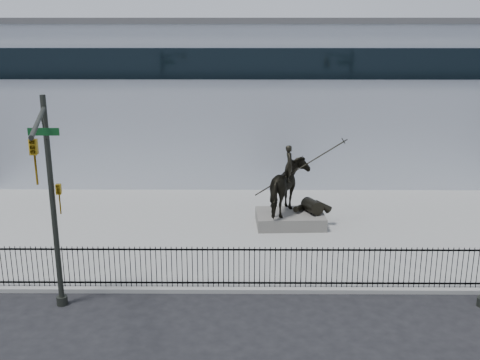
{
  "coord_description": "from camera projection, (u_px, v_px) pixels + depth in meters",
  "views": [
    {
      "loc": [
        -0.94,
        -16.66,
        9.12
      ],
      "look_at": [
        -1.1,
        6.0,
        2.7
      ],
      "focal_mm": 42.0,
      "sensor_mm": 36.0,
      "label": 1
    }
  ],
  "objects": [
    {
      "name": "building",
      "position": [
        258.0,
        95.0,
        36.52
      ],
      "size": [
        44.0,
        14.0,
        9.0
      ],
      "primitive_type": "cube",
      "color": "#B4BCC4",
      "rests_on": "ground"
    },
    {
      "name": "statue_plinth",
      "position": [
        290.0,
        219.0,
        25.58
      ],
      "size": [
        3.14,
        2.23,
        0.57
      ],
      "primitive_type": "cube",
      "rotation": [
        0.0,
        0.0,
        0.04
      ],
      "color": "#5E5C56",
      "rests_on": "plaza"
    },
    {
      "name": "picket_fence",
      "position": [
        271.0,
        267.0,
        19.47
      ],
      "size": [
        22.1,
        0.1,
        1.5
      ],
      "color": "black",
      "rests_on": "plaza"
    },
    {
      "name": "ground",
      "position": [
        272.0,
        308.0,
        18.51
      ],
      "size": [
        120.0,
        120.0,
        0.0
      ],
      "primitive_type": "plane",
      "color": "black",
      "rests_on": "ground"
    },
    {
      "name": "traffic_signal_left",
      "position": [
        51.0,
        197.0,
        16.86
      ],
      "size": [
        1.52,
        4.84,
        7.0
      ],
      "color": "#262924",
      "rests_on": "ground"
    },
    {
      "name": "plaza",
      "position": [
        265.0,
        230.0,
        25.22
      ],
      "size": [
        30.0,
        12.0,
        0.15
      ],
      "primitive_type": "cube",
      "color": "gray",
      "rests_on": "ground"
    },
    {
      "name": "equestrian_statue",
      "position": [
        292.0,
        188.0,
        25.18
      ],
      "size": [
        3.91,
        2.5,
        3.31
      ],
      "rotation": [
        0.0,
        0.0,
        0.04
      ],
      "color": "black",
      "rests_on": "statue_plinth"
    }
  ]
}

